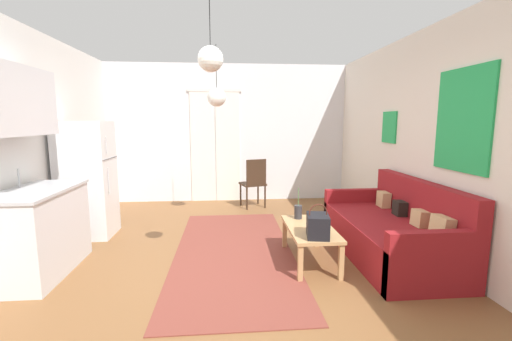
# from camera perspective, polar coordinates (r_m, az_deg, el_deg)

# --- Properties ---
(ground_plane) EXTENTS (5.29, 7.76, 0.10)m
(ground_plane) POSITION_cam_1_polar(r_m,az_deg,el_deg) (3.54, -4.08, -19.39)
(ground_plane) COLOR brown
(wall_back) EXTENTS (4.89, 0.13, 2.71)m
(wall_back) POSITION_cam_1_polar(r_m,az_deg,el_deg) (6.77, -4.78, 6.23)
(wall_back) COLOR silver
(wall_back) RESTS_ON ground_plane
(wall_right) EXTENTS (0.12, 7.36, 2.71)m
(wall_right) POSITION_cam_1_polar(r_m,az_deg,el_deg) (3.97, 32.74, 3.54)
(wall_right) COLOR silver
(wall_right) RESTS_ON ground_plane
(area_rug) EXTENTS (1.42, 3.22, 0.01)m
(area_rug) POSITION_cam_1_polar(r_m,az_deg,el_deg) (4.26, -3.80, -13.59)
(area_rug) COLOR brown
(area_rug) RESTS_ON ground_plane
(couch) EXTENTS (0.94, 1.98, 0.91)m
(couch) POSITION_cam_1_polar(r_m,az_deg,el_deg) (4.37, 22.46, -9.79)
(couch) COLOR maroon
(couch) RESTS_ON ground_plane
(coffee_table) EXTENTS (0.50, 1.00, 0.41)m
(coffee_table) POSITION_cam_1_polar(r_m,az_deg,el_deg) (3.91, 9.18, -10.23)
(coffee_table) COLOR tan
(coffee_table) RESTS_ON ground_plane
(bamboo_vase) EXTENTS (0.10, 0.10, 0.39)m
(bamboo_vase) POSITION_cam_1_polar(r_m,az_deg,el_deg) (4.16, 7.19, -7.00)
(bamboo_vase) COLOR #2D2D33
(bamboo_vase) RESTS_ON coffee_table
(handbag) EXTENTS (0.27, 0.33, 0.35)m
(handbag) POSITION_cam_1_polar(r_m,az_deg,el_deg) (3.56, 10.48, -9.19)
(handbag) COLOR black
(handbag) RESTS_ON coffee_table
(refrigerator) EXTENTS (0.68, 0.58, 1.60)m
(refrigerator) POSITION_cam_1_polar(r_m,az_deg,el_deg) (5.19, -26.83, -1.36)
(refrigerator) COLOR white
(refrigerator) RESTS_ON ground_plane
(kitchen_counter) EXTENTS (0.60, 1.17, 2.14)m
(kitchen_counter) POSITION_cam_1_polar(r_m,az_deg,el_deg) (4.15, -33.76, -3.78)
(kitchen_counter) COLOR silver
(kitchen_counter) RESTS_ON ground_plane
(accent_chair) EXTENTS (0.52, 0.51, 0.92)m
(accent_chair) POSITION_cam_1_polar(r_m,az_deg,el_deg) (6.19, -0.33, -1.77)
(accent_chair) COLOR #382619
(accent_chair) RESTS_ON ground_plane
(pendant_lamp_near) EXTENTS (0.23, 0.23, 0.67)m
(pendant_lamp_near) POSITION_cam_1_polar(r_m,az_deg,el_deg) (3.20, -7.76, 18.30)
(pendant_lamp_near) COLOR black
(pendant_lamp_far) EXTENTS (0.28, 0.28, 0.90)m
(pendant_lamp_far) POSITION_cam_1_polar(r_m,az_deg,el_deg) (5.12, -6.70, 12.28)
(pendant_lamp_far) COLOR black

